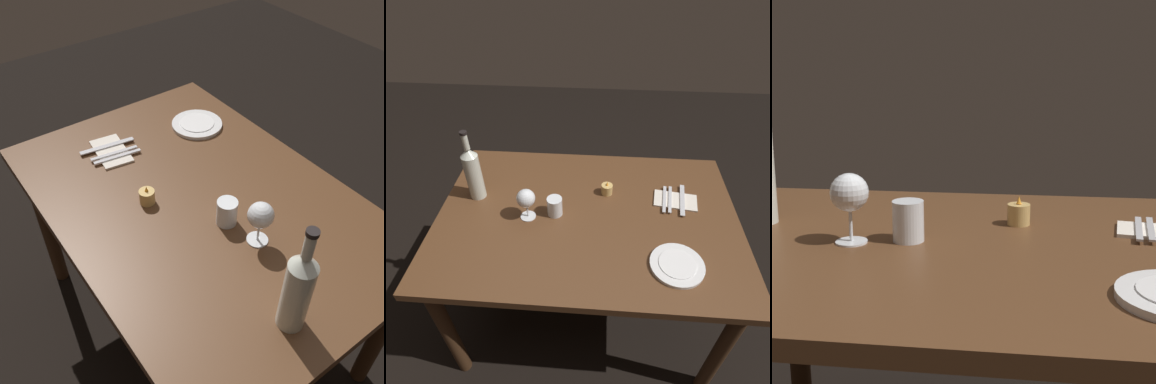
{
  "view_description": "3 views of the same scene",
  "coord_description": "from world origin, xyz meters",
  "views": [
    {
      "loc": [
        -0.87,
        0.65,
        1.75
      ],
      "look_at": [
        -0.03,
        0.05,
        0.82
      ],
      "focal_mm": 41.69,
      "sensor_mm": 36.0,
      "label": 1
    },
    {
      "loc": [
        0.04,
        -1.04,
        1.77
      ],
      "look_at": [
        -0.04,
        0.01,
        0.85
      ],
      "focal_mm": 31.33,
      "sensor_mm": 36.0,
      "label": 2
    },
    {
      "loc": [
        0.12,
        -1.1,
        1.1
      ],
      "look_at": [
        -0.02,
        -0.02,
        0.85
      ],
      "focal_mm": 52.75,
      "sensor_mm": 36.0,
      "label": 3
    }
  ],
  "objects": [
    {
      "name": "ground_plane",
      "position": [
        0.0,
        0.0,
        0.0
      ],
      "size": [
        6.0,
        6.0,
        0.0
      ],
      "primitive_type": "plane",
      "color": "black"
    },
    {
      "name": "table_knife",
      "position": [
        0.42,
        0.11,
        0.75
      ],
      "size": [
        0.05,
        0.21,
        0.0
      ],
      "color": "silver",
      "rests_on": "folded_napkin"
    },
    {
      "name": "fork_outer",
      "position": [
        0.34,
        0.11,
        0.75
      ],
      "size": [
        0.04,
        0.18,
        0.0
      ],
      "color": "silver",
      "rests_on": "folded_napkin"
    },
    {
      "name": "dinner_plate",
      "position": [
        0.35,
        -0.25,
        0.75
      ],
      "size": [
        0.2,
        0.2,
        0.02
      ],
      "color": "white",
      "rests_on": "dining_table"
    },
    {
      "name": "wine_glass_left",
      "position": [
        -0.25,
        -0.03,
        0.84
      ],
      "size": [
        0.08,
        0.08,
        0.15
      ],
      "color": "white",
      "rests_on": "dining_table"
    },
    {
      "name": "votive_candle",
      "position": [
        0.08,
        0.15,
        0.76
      ],
      "size": [
        0.05,
        0.05,
        0.07
      ],
      "color": "#DBB266",
      "rests_on": "dining_table"
    },
    {
      "name": "dining_table",
      "position": [
        0.0,
        0.0,
        0.65
      ],
      "size": [
        1.3,
        0.9,
        0.74
      ],
      "color": "#56351E",
      "rests_on": "ground"
    },
    {
      "name": "water_tumbler",
      "position": [
        -0.14,
        -0.01,
        0.78
      ],
      "size": [
        0.07,
        0.07,
        0.09
      ],
      "color": "white",
      "rests_on": "dining_table"
    },
    {
      "name": "fork_inner",
      "position": [
        0.37,
        0.11,
        0.75
      ],
      "size": [
        0.04,
        0.18,
        0.0
      ],
      "color": "silver",
      "rests_on": "folded_napkin"
    },
    {
      "name": "wine_bottle",
      "position": [
        -0.51,
        0.09,
        0.87
      ],
      "size": [
        0.07,
        0.07,
        0.34
      ],
      "color": "silver",
      "rests_on": "dining_table"
    },
    {
      "name": "folded_napkin",
      "position": [
        0.39,
        0.11,
        0.74
      ],
      "size": [
        0.2,
        0.14,
        0.01
      ],
      "color": "silver",
      "rests_on": "dining_table"
    }
  ]
}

